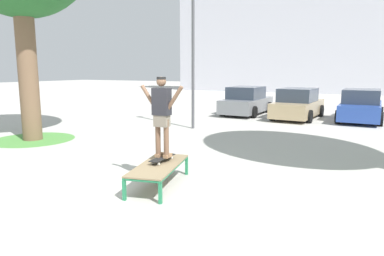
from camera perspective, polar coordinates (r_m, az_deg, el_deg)
name	(u,v)px	position (r m, az deg, el deg)	size (l,w,h in m)	color
ground_plane	(139,190)	(7.16, -8.61, -10.06)	(120.00, 120.00, 0.00)	#B7B5AD
building_facade	(317,27)	(39.87, 19.76, 15.26)	(30.40, 4.00, 13.58)	silver
skate_box	(159,167)	(7.25, -5.46, -6.31)	(1.18, 2.02, 0.46)	#237A4C
skateboard	(162,158)	(7.44, -4.86, -4.91)	(0.23, 0.81, 0.09)	black
skater	(162,111)	(7.26, -4.96, 2.72)	(1.00, 0.29, 1.69)	brown
grass_patch_near_left	(33,139)	(13.30, -24.53, -1.70)	(2.77, 2.77, 0.01)	#519342
car_grey	(247,102)	(19.20, 8.91, 4.29)	(2.00, 4.24, 1.50)	slate
car_tan	(298,105)	(18.07, 16.91, 3.68)	(2.12, 4.30, 1.50)	tan
car_blue	(361,106)	(18.22, 25.86, 3.19)	(1.97, 4.23, 1.50)	#28479E
light_post	(193,33)	(14.31, 0.17, 15.25)	(0.36, 0.36, 5.83)	#4C4C51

